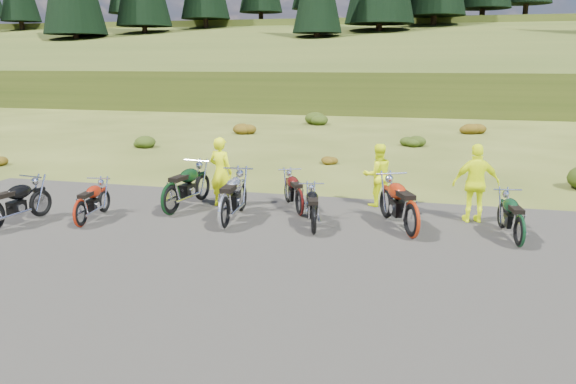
# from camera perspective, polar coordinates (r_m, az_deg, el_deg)

# --- Properties ---
(ground) EXTENTS (300.00, 300.00, 0.00)m
(ground) POSITION_cam_1_polar(r_m,az_deg,el_deg) (12.27, -1.86, -4.79)
(ground) COLOR #394115
(ground) RESTS_ON ground
(gravel_pad) EXTENTS (20.00, 12.00, 0.04)m
(gravel_pad) POSITION_cam_1_polar(r_m,az_deg,el_deg) (10.47, -4.91, -8.07)
(gravel_pad) COLOR black
(gravel_pad) RESTS_ON ground
(hill_slope) EXTENTS (300.00, 45.97, 9.37)m
(hill_slope) POSITION_cam_1_polar(r_m,az_deg,el_deg) (61.41, 11.28, 9.49)
(hill_slope) COLOR #334316
(hill_slope) RESTS_ON ground
(hill_plateau) EXTENTS (300.00, 90.00, 9.17)m
(hill_plateau) POSITION_cam_1_polar(r_m,az_deg,el_deg) (121.30, 12.88, 11.18)
(hill_plateau) COLOR #334316
(hill_plateau) RESTS_ON ground
(shrub_0) EXTENTS (0.77, 0.77, 0.45)m
(shrub_0) POSITION_cam_1_polar(r_m,az_deg,el_deg) (23.26, -27.05, 2.99)
(shrub_0) COLOR #673B0C
(shrub_0) RESTS_ON ground
(shrub_1) EXTENTS (1.03, 1.03, 0.61)m
(shrub_1) POSITION_cam_1_polar(r_m,az_deg,el_deg) (25.90, -14.49, 5.11)
(shrub_1) COLOR black
(shrub_1) RESTS_ON ground
(shrub_2) EXTENTS (1.30, 1.30, 0.77)m
(shrub_2) POSITION_cam_1_polar(r_m,az_deg,el_deg) (29.56, -4.58, 6.61)
(shrub_2) COLOR #673B0C
(shrub_2) RESTS_ON ground
(shrub_3) EXTENTS (1.56, 1.56, 0.92)m
(shrub_3) POSITION_cam_1_polar(r_m,az_deg,el_deg) (33.91, 3.01, 7.62)
(shrub_3) COLOR black
(shrub_3) RESTS_ON ground
(shrub_4) EXTENTS (0.77, 0.77, 0.45)m
(shrub_4) POSITION_cam_1_polar(r_m,az_deg,el_deg) (21.03, 4.01, 3.47)
(shrub_4) COLOR #673B0C
(shrub_4) RESTS_ON ground
(shrub_5) EXTENTS (1.03, 1.03, 0.61)m
(shrub_5) POSITION_cam_1_polar(r_m,az_deg,el_deg) (25.95, 12.46, 5.23)
(shrub_5) COLOR black
(shrub_5) RESTS_ON ground
(shrub_6) EXTENTS (1.30, 1.30, 0.77)m
(shrub_6) POSITION_cam_1_polar(r_m,az_deg,el_deg) (31.27, 18.16, 6.36)
(shrub_6) COLOR #673B0C
(shrub_6) RESTS_ON ground
(motorcycle_1) EXTENTS (0.84, 1.92, 0.97)m
(motorcycle_1) POSITION_cam_1_polar(r_m,az_deg,el_deg) (13.88, -20.23, -3.46)
(motorcycle_1) COLOR maroon
(motorcycle_1) RESTS_ON ground
(motorcycle_2) EXTENTS (1.07, 2.39, 1.21)m
(motorcycle_2) POSITION_cam_1_polar(r_m,az_deg,el_deg) (14.33, -11.76, -2.39)
(motorcycle_2) COLOR black
(motorcycle_2) RESTS_ON ground
(motorcycle_3) EXTENTS (0.94, 2.38, 1.22)m
(motorcycle_3) POSITION_cam_1_polar(r_m,az_deg,el_deg) (12.93, -6.48, -3.91)
(motorcycle_3) COLOR silver
(motorcycle_3) RESTS_ON ground
(motorcycle_4) EXTENTS (1.44, 2.00, 1.00)m
(motorcycle_4) POSITION_cam_1_polar(r_m,az_deg,el_deg) (13.97, 1.19, -2.51)
(motorcycle_4) COLOR #410D0A
(motorcycle_4) RESTS_ON ground
(motorcycle_5) EXTENTS (1.07, 1.94, 0.97)m
(motorcycle_5) POSITION_cam_1_polar(r_m,az_deg,el_deg) (12.49, 2.62, -4.46)
(motorcycle_5) COLOR black
(motorcycle_5) RESTS_ON ground
(motorcycle_6) EXTENTS (1.68, 2.44, 1.22)m
(motorcycle_6) POSITION_cam_1_polar(r_m,az_deg,el_deg) (12.53, 12.35, -4.71)
(motorcycle_6) COLOR #9E260B
(motorcycle_6) RESTS_ON ground
(motorcycle_7) EXTENTS (0.92, 2.00, 1.01)m
(motorcycle_7) POSITION_cam_1_polar(r_m,az_deg,el_deg) (12.61, 22.32, -5.30)
(motorcycle_7) COLOR black
(motorcycle_7) RESTS_ON ground
(person_middle) EXTENTS (0.76, 0.59, 1.83)m
(person_middle) POSITION_cam_1_polar(r_m,az_deg,el_deg) (14.77, -6.84, 1.92)
(person_middle) COLOR #E2F30C
(person_middle) RESTS_ON ground
(person_right_a) EXTENTS (0.99, 0.91, 1.65)m
(person_right_a) POSITION_cam_1_polar(r_m,az_deg,el_deg) (14.92, 9.08, 1.61)
(person_right_a) COLOR #E2F30C
(person_right_a) RESTS_ON ground
(person_right_b) EXTENTS (1.17, 0.68, 1.87)m
(person_right_b) POSITION_cam_1_polar(r_m,az_deg,el_deg) (13.95, 18.55, 0.72)
(person_right_b) COLOR #E2F30C
(person_right_b) RESTS_ON ground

